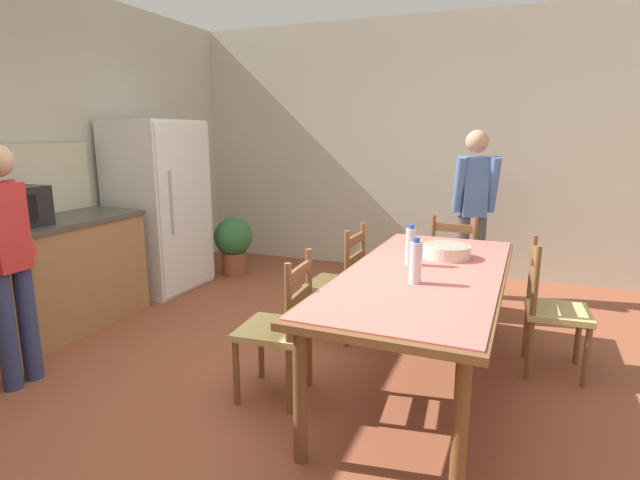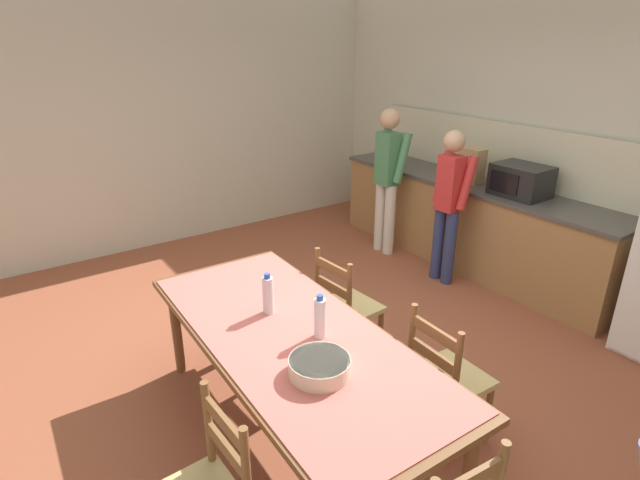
{
  "view_description": "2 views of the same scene",
  "coord_description": "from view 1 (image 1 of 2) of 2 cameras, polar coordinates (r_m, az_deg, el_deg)",
  "views": [
    {
      "loc": [
        -2.64,
        -1.24,
        1.61
      ],
      "look_at": [
        0.11,
        -0.15,
        0.98
      ],
      "focal_mm": 28.0,
      "sensor_mm": 36.0,
      "label": 1
    },
    {
      "loc": [
        2.55,
        -2.03,
        2.37
      ],
      "look_at": [
        0.07,
        -0.3,
        1.13
      ],
      "focal_mm": 28.0,
      "sensor_mm": 36.0,
      "label": 2
    }
  ],
  "objects": [
    {
      "name": "person_by_table",
      "position": [
        5.11,
        17.13,
        3.84
      ],
      "size": [
        0.36,
        0.46,
        1.64
      ],
      "rotation": [
        0.0,
        0.0,
        3.47
      ],
      "color": "#4C4C4C",
      "rests_on": "ground"
    },
    {
      "name": "chair_side_far_left",
      "position": [
        3.1,
        -4.69,
        -10.05
      ],
      "size": [
        0.45,
        0.43,
        0.91
      ],
      "rotation": [
        0.0,
        0.0,
        3.21
      ],
      "color": "brown",
      "rests_on": "ground"
    },
    {
      "name": "refrigerator",
      "position": [
        5.43,
        -17.88,
        3.68
      ],
      "size": [
        0.88,
        0.73,
        1.74
      ],
      "color": "white",
      "rests_on": "ground"
    },
    {
      "name": "bottle_near_centre",
      "position": [
        2.91,
        10.87,
        -2.5
      ],
      "size": [
        0.07,
        0.07,
        0.27
      ],
      "color": "silver",
      "rests_on": "dining_table"
    },
    {
      "name": "dining_table",
      "position": [
        3.24,
        11.82,
        -4.65
      ],
      "size": [
        2.31,
        1.02,
        0.76
      ],
      "rotation": [
        0.0,
        0.0,
        -0.03
      ],
      "color": "brown",
      "rests_on": "ground"
    },
    {
      "name": "chair_side_far_right",
      "position": [
        3.99,
        2.19,
        -4.96
      ],
      "size": [
        0.43,
        0.41,
        0.91
      ],
      "rotation": [
        0.0,
        0.0,
        3.11
      ],
      "color": "brown",
      "rests_on": "ground"
    },
    {
      "name": "serving_bowl",
      "position": [
        3.58,
        14.31,
        -1.18
      ],
      "size": [
        0.32,
        0.32,
        0.09
      ],
      "color": "beige",
      "rests_on": "dining_table"
    },
    {
      "name": "chair_side_near_right",
      "position": [
        3.75,
        24.97,
        -7.2
      ],
      "size": [
        0.44,
        0.42,
        0.91
      ],
      "rotation": [
        0.0,
        0.0,
        0.04
      ],
      "color": "brown",
      "rests_on": "ground"
    },
    {
      "name": "person_at_counter",
      "position": [
        3.67,
        -32.19,
        -1.37
      ],
      "size": [
        0.39,
        0.27,
        1.55
      ],
      "rotation": [
        0.0,
        0.0,
        1.57
      ],
      "color": "navy",
      "rests_on": "ground"
    },
    {
      "name": "bottle_off_centre",
      "position": [
        3.32,
        10.33,
        -0.7
      ],
      "size": [
        0.07,
        0.07,
        0.27
      ],
      "color": "silver",
      "rests_on": "dining_table"
    },
    {
      "name": "ground_plane",
      "position": [
        3.33,
        -3.29,
        -16.83
      ],
      "size": [
        8.32,
        8.32,
        0.0
      ],
      "primitive_type": "plane",
      "color": "brown"
    },
    {
      "name": "microwave",
      "position": [
        4.29,
        -32.29,
        3.1
      ],
      "size": [
        0.5,
        0.39,
        0.3
      ],
      "color": "black",
      "rests_on": "kitchen_counter"
    },
    {
      "name": "chair_head_end",
      "position": [
        4.67,
        15.16,
        -2.83
      ],
      "size": [
        0.44,
        0.45,
        0.91
      ],
      "rotation": [
        0.0,
        0.0,
        1.48
      ],
      "color": "brown",
      "rests_on": "ground"
    },
    {
      "name": "wall_right",
      "position": [
        6.03,
        9.84,
        10.37
      ],
      "size": [
        0.12,
        5.2,
        2.9
      ],
      "primitive_type": "cube",
      "color": "beige",
      "rests_on": "ground"
    },
    {
      "name": "potted_plant",
      "position": [
        5.85,
        -9.87,
        -0.2
      ],
      "size": [
        0.44,
        0.44,
        0.67
      ],
      "color": "brown",
      "rests_on": "ground"
    }
  ]
}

